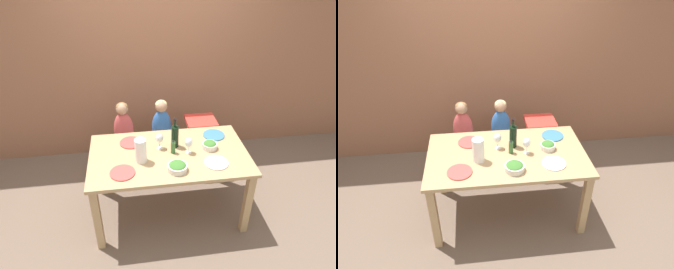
% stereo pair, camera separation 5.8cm
% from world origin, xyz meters
% --- Properties ---
extents(ground_plane, '(14.00, 14.00, 0.00)m').
position_xyz_m(ground_plane, '(0.00, 0.00, 0.00)').
color(ground_plane, '#705B4C').
extents(wall_back, '(10.00, 0.06, 2.70)m').
position_xyz_m(wall_back, '(0.00, 1.28, 1.35)').
color(wall_back, '#8E5B42').
rests_on(wall_back, ground_plane).
extents(dining_table, '(1.56, 0.89, 0.78)m').
position_xyz_m(dining_table, '(0.00, 0.00, 0.67)').
color(dining_table, tan).
rests_on(dining_table, ground_plane).
extents(chair_far_left, '(0.42, 0.38, 0.46)m').
position_xyz_m(chair_far_left, '(-0.44, 0.69, 0.39)').
color(chair_far_left, silver).
rests_on(chair_far_left, ground_plane).
extents(chair_far_center, '(0.42, 0.38, 0.46)m').
position_xyz_m(chair_far_center, '(0.01, 0.69, 0.39)').
color(chair_far_center, silver).
rests_on(chair_far_center, ground_plane).
extents(chair_right_highchair, '(0.36, 0.33, 0.73)m').
position_xyz_m(chair_right_highchair, '(0.49, 0.69, 0.57)').
color(chair_right_highchair, silver).
rests_on(chair_right_highchair, ground_plane).
extents(person_child_left, '(0.23, 0.15, 0.55)m').
position_xyz_m(person_child_left, '(-0.44, 0.69, 0.75)').
color(person_child_left, '#C64C4C').
rests_on(person_child_left, chair_far_left).
extents(person_child_center, '(0.23, 0.15, 0.55)m').
position_xyz_m(person_child_center, '(0.01, 0.69, 0.75)').
color(person_child_center, '#3366B2').
rests_on(person_child_center, chair_far_center).
extents(wine_bottle, '(0.07, 0.07, 0.32)m').
position_xyz_m(wine_bottle, '(0.08, 0.12, 0.90)').
color(wine_bottle, black).
rests_on(wine_bottle, dining_table).
extents(paper_towel_roll, '(0.11, 0.11, 0.24)m').
position_xyz_m(paper_towel_roll, '(-0.28, -0.08, 0.90)').
color(paper_towel_roll, white).
rests_on(paper_towel_roll, dining_table).
extents(wine_glass_near, '(0.07, 0.07, 0.17)m').
position_xyz_m(wine_glass_near, '(0.19, -0.01, 0.90)').
color(wine_glass_near, white).
rests_on(wine_glass_near, dining_table).
extents(wine_glass_far, '(0.07, 0.07, 0.17)m').
position_xyz_m(wine_glass_far, '(-0.08, 0.10, 0.90)').
color(wine_glass_far, white).
rests_on(wine_glass_far, dining_table).
extents(salad_bowl_large, '(0.18, 0.18, 0.08)m').
position_xyz_m(salad_bowl_large, '(0.04, -0.27, 0.82)').
color(salad_bowl_large, silver).
rests_on(salad_bowl_large, dining_table).
extents(salad_bowl_small, '(0.15, 0.15, 0.08)m').
position_xyz_m(salad_bowl_small, '(0.42, 0.03, 0.82)').
color(salad_bowl_small, silver).
rests_on(salad_bowl_small, dining_table).
extents(dinner_plate_front_left, '(0.23, 0.23, 0.01)m').
position_xyz_m(dinner_plate_front_left, '(-0.46, -0.24, 0.78)').
color(dinner_plate_front_left, '#D14C47').
rests_on(dinner_plate_front_left, dining_table).
extents(dinner_plate_back_left, '(0.23, 0.23, 0.01)m').
position_xyz_m(dinner_plate_back_left, '(-0.36, 0.24, 0.78)').
color(dinner_plate_back_left, '#D14C47').
rests_on(dinner_plate_back_left, dining_table).
extents(dinner_plate_back_right, '(0.23, 0.23, 0.01)m').
position_xyz_m(dinner_plate_back_right, '(0.53, 0.26, 0.78)').
color(dinner_plate_back_right, teal).
rests_on(dinner_plate_back_right, dining_table).
extents(dinner_plate_front_right, '(0.23, 0.23, 0.01)m').
position_xyz_m(dinner_plate_front_right, '(0.42, -0.22, 0.78)').
color(dinner_plate_front_right, silver).
rests_on(dinner_plate_front_right, dining_table).
extents(condiment_bottle_hot_sauce, '(0.04, 0.04, 0.15)m').
position_xyz_m(condiment_bottle_hot_sauce, '(0.04, 0.01, 0.85)').
color(condiment_bottle_hot_sauce, '#336633').
rests_on(condiment_bottle_hot_sauce, dining_table).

